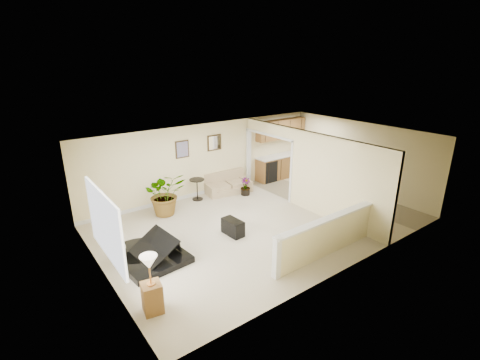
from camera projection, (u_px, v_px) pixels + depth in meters
floor at (261, 222)px, 10.25m from camera, size 9.00×9.00×0.00m
back_wall at (207, 159)px, 12.11m from camera, size 9.00×0.04×2.50m
front_wall at (351, 220)px, 7.56m from camera, size 9.00×0.04×2.50m
left_wall at (98, 225)px, 7.31m from camera, size 0.04×6.00×2.50m
right_wall at (359, 157)px, 12.36m from camera, size 0.04×6.00×2.50m
ceiling at (263, 139)px, 9.42m from camera, size 9.00×6.00×0.04m
kitchen_vinyl at (331, 198)px, 12.01m from camera, size 2.70×6.00×0.01m
interior_partition at (301, 170)px, 11.05m from camera, size 0.18×5.99×2.50m
pony_half_wall at (325, 236)px, 8.37m from camera, size 3.42×0.22×1.00m
left_window at (105, 225)px, 6.87m from camera, size 0.05×2.15×1.45m
wall_art_left at (182, 149)px, 11.39m from camera, size 0.48×0.04×0.58m
wall_mirror at (214, 143)px, 12.07m from camera, size 0.55×0.04×0.55m
kitchen_cabinets at (279, 157)px, 13.82m from camera, size 2.36×0.65×2.33m
piano at (149, 239)px, 8.12m from camera, size 1.79×1.86×1.38m
piano_bench at (233, 227)px, 9.47m from camera, size 0.37×0.67×0.44m
loveseat at (227, 182)px, 12.52m from camera, size 1.74×1.13×0.93m
accent_table at (197, 187)px, 11.75m from camera, size 0.50×0.50×0.73m
palm_plant at (165, 194)px, 10.58m from camera, size 1.41×1.28×1.36m
small_plant at (245, 188)px, 12.23m from camera, size 0.41×0.41×0.62m
lamp_stand at (151, 289)px, 6.48m from camera, size 0.41×0.41×1.21m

